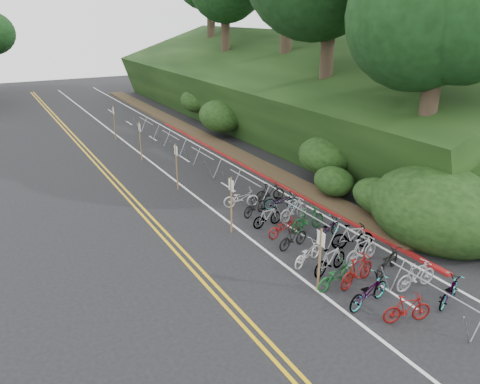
# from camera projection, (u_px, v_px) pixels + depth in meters

# --- Properties ---
(ground) EXTENTS (120.00, 120.00, 0.00)m
(ground) POSITION_uv_depth(u_px,v_px,m) (287.00, 293.00, 15.68)
(ground) COLOR black
(ground) RESTS_ON ground
(road_markings) EXTENTS (7.47, 80.00, 0.01)m
(road_markings) POSITION_uv_depth(u_px,v_px,m) (185.00, 194.00, 24.17)
(road_markings) COLOR gold
(road_markings) RESTS_ON ground
(red_curb) EXTENTS (0.25, 28.00, 0.10)m
(red_curb) POSITION_uv_depth(u_px,v_px,m) (251.00, 169.00, 28.03)
(red_curb) COLOR maroon
(red_curb) RESTS_ON ground
(embankment) EXTENTS (14.30, 48.14, 9.11)m
(embankment) POSITION_uv_depth(u_px,v_px,m) (285.00, 99.00, 36.17)
(embankment) COLOR black
(embankment) RESTS_ON ground
(bike_rack_front) EXTENTS (1.11, 3.24, 1.10)m
(bike_rack_front) POSITION_uv_depth(u_px,v_px,m) (430.00, 292.00, 14.27)
(bike_rack_front) COLOR gray
(bike_rack_front) RESTS_ON ground
(bike_racks_rest) EXTENTS (1.14, 23.00, 1.17)m
(bike_racks_rest) POSITION_uv_depth(u_px,v_px,m) (202.00, 158.00, 27.31)
(bike_racks_rest) COLOR gray
(bike_racks_rest) RESTS_ON ground
(signpost_near) EXTENTS (0.08, 0.40, 2.29)m
(signpost_near) POSITION_uv_depth(u_px,v_px,m) (320.00, 256.00, 15.40)
(signpost_near) COLOR brown
(signpost_near) RESTS_ON ground
(signposts_rest) EXTENTS (0.08, 18.40, 2.50)m
(signposts_rest) POSITION_uv_depth(u_px,v_px,m) (157.00, 150.00, 26.82)
(signposts_rest) COLOR brown
(signposts_rest) RESTS_ON ground
(bike_front) EXTENTS (0.85, 1.77, 0.89)m
(bike_front) POSITION_uv_depth(u_px,v_px,m) (336.00, 275.00, 15.91)
(bike_front) COLOR #144C1E
(bike_front) RESTS_ON ground
(bike_valet) EXTENTS (3.53, 12.03, 1.09)m
(bike_valet) POSITION_uv_depth(u_px,v_px,m) (324.00, 238.00, 18.42)
(bike_valet) COLOR maroon
(bike_valet) RESTS_ON ground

